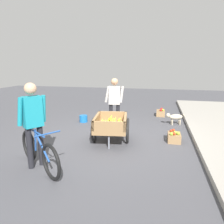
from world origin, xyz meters
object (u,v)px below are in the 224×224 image
vendor_person (114,99)px  plastic_bucket (83,119)px  fruit_cart (111,126)px  cyclist_person (33,118)px  bicycle (39,152)px  dog (175,117)px  mixed_fruit_crate (174,137)px  apple_crate (161,113)px

vendor_person → plastic_bucket: size_ratio=5.61×
fruit_cart → cyclist_person: cyclist_person is taller
bicycle → dog: (-3.70, 2.73, -0.08)m
mixed_fruit_crate → apple_crate: bearing=-173.1°
cyclist_person → dog: 4.66m
vendor_person → dog: (-0.85, 1.88, -0.67)m
bicycle → apple_crate: size_ratio=3.16×
vendor_person → dog: 2.16m
vendor_person → dog: size_ratio=2.41×
fruit_cart → dog: size_ratio=2.67×
vendor_person → plastic_bucket: bearing=-111.7°
bicycle → cyclist_person: 0.66m
fruit_cart → mixed_fruit_crate: (-0.38, 1.61, -0.31)m
dog → apple_crate: dog is taller
bicycle → fruit_cart: bearing=149.5°
cyclist_person → dog: bearing=141.7°
mixed_fruit_crate → dog: bearing=176.0°
vendor_person → apple_crate: vendor_person is taller
bicycle → cyclist_person: bearing=-125.1°
fruit_cart → apple_crate: fruit_cart is taller
fruit_cart → cyclist_person: 2.05m
plastic_bucket → fruit_cart: bearing=40.0°
vendor_person → plastic_bucket: vendor_person is taller
dog → mixed_fruit_crate: 1.63m
vendor_person → cyclist_person: size_ratio=0.95×
apple_crate → dog: bearing=21.4°
dog → apple_crate: bearing=-158.6°
dog → bicycle: bearing=-36.4°
plastic_bucket → apple_crate: apple_crate is taller
vendor_person → cyclist_person: cyclist_person is taller
bicycle → cyclist_person: size_ratio=0.84×
vendor_person → apple_crate: size_ratio=3.57×
fruit_cart → plastic_bucket: fruit_cart is taller
plastic_bucket → apple_crate: (-1.51, 2.64, 0.00)m
dog → mixed_fruit_crate: bearing=-4.0°
fruit_cart → bicycle: size_ratio=1.25×
plastic_bucket → mixed_fruit_crate: size_ratio=0.64×
dog → vendor_person: bearing=-65.6°
bicycle → cyclist_person: cyclist_person is taller
vendor_person → mixed_fruit_crate: size_ratio=3.57×
apple_crate → bicycle: bearing=-25.2°
cyclist_person → bicycle: bearing=54.9°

